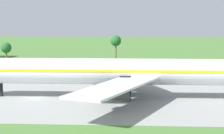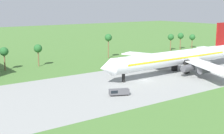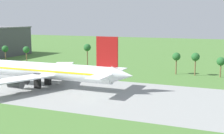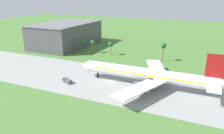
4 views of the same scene
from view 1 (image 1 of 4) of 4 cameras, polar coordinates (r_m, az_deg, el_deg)
The scene contains 4 objects.
ground_plane at distance 93.00m, azimuth -10.94°, elevation -4.35°, with size 600.00×600.00×0.00m, color #477233.
taxiway_strip at distance 93.00m, azimuth -10.94°, elevation -4.34°, with size 320.00×44.00×0.02m.
jet_airliner at distance 91.17m, azimuth 1.05°, elevation -0.67°, with size 73.07×57.09×18.85m.
palm_tree_row at distance 134.98m, azimuth 1.18°, elevation 2.61°, with size 126.99×3.60×12.20m.
Camera 1 is at (22.77, -88.35, 18.01)m, focal length 65.00 mm.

